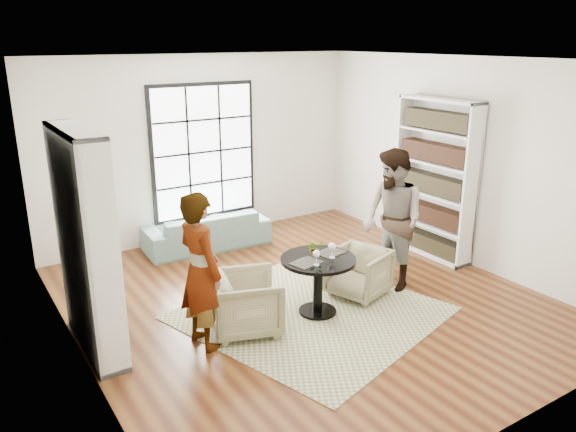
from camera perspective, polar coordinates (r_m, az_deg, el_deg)
ground at (r=7.34m, az=1.76°, el=-8.51°), size 6.00×6.00×0.00m
room_shell at (r=7.31m, az=-0.55°, el=1.96°), size 6.00×6.01×6.00m
rug at (r=7.01m, az=2.39°, el=-9.81°), size 3.33×3.33×0.01m
pedestal_table at (r=6.80m, az=3.08°, el=-5.85°), size 0.91×0.91×0.73m
sofa at (r=9.10m, az=-8.26°, el=-1.40°), size 2.01×0.87×0.58m
armchair_left at (r=6.49m, az=-4.19°, el=-8.82°), size 0.96×0.95×0.70m
armchair_right at (r=7.40m, az=7.17°, el=-5.74°), size 0.87×0.86×0.63m
person_left at (r=6.06m, az=-8.89°, el=-5.55°), size 0.49×0.68×1.75m
person_right at (r=7.52m, az=10.58°, el=-0.41°), size 0.78×0.97×1.88m
placemat_left at (r=6.58m, az=1.87°, el=-4.75°), size 0.39×0.33×0.01m
placemat_right at (r=6.89m, az=4.33°, el=-3.73°), size 0.39×0.33×0.01m
cutlery_left at (r=6.58m, az=1.87°, el=-4.70°), size 0.19×0.25×0.01m
cutlery_right at (r=6.89m, az=4.33°, el=-3.67°), size 0.19×0.25×0.01m
wine_glass_left at (r=6.47m, az=2.91°, el=-3.91°), size 0.09×0.09×0.19m
wine_glass_right at (r=6.69m, az=4.52°, el=-3.16°), size 0.09×0.09×0.19m
flower_centerpiece at (r=6.74m, az=2.73°, el=-3.29°), size 0.20×0.18×0.20m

